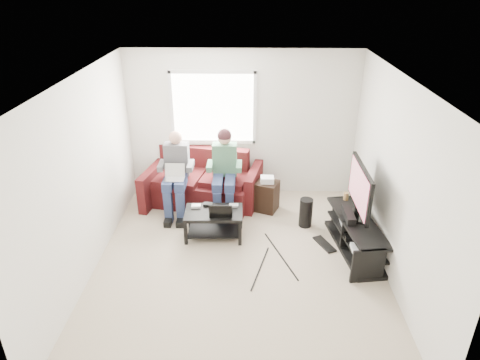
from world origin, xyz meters
name	(u,v)px	position (x,y,z in m)	size (l,w,h in m)	color
floor	(239,263)	(0.00, 0.00, 0.00)	(4.50, 4.50, 0.00)	#BDA793
ceiling	(239,79)	(0.00, 0.00, 2.60)	(4.50, 4.50, 0.00)	white
wall_back	(242,125)	(0.00, 2.25, 1.30)	(4.50, 4.50, 0.00)	silver
wall_front	(231,304)	(0.00, -2.25, 1.30)	(4.50, 4.50, 0.00)	silver
wall_left	(84,179)	(-2.00, 0.00, 1.30)	(4.50, 4.50, 0.00)	silver
wall_right	(396,183)	(2.00, 0.00, 1.30)	(4.50, 4.50, 0.00)	silver
window	(213,108)	(-0.50, 2.23, 1.60)	(1.48, 0.04, 1.28)	white
sofa	(203,184)	(-0.68, 1.82, 0.33)	(2.13, 1.24, 0.91)	#4D1315
person_left	(176,170)	(-1.08, 1.47, 0.76)	(0.40, 0.70, 1.38)	navy
person_right	(224,167)	(-0.28, 1.49, 0.82)	(0.40, 0.71, 1.43)	navy
laptop_silver	(174,176)	(-1.08, 1.29, 0.75)	(0.32, 0.22, 0.24)	silver
coffee_table	(214,218)	(-0.40, 0.70, 0.32)	(0.89, 0.56, 0.44)	black
laptop_black	(221,207)	(-0.28, 0.62, 0.56)	(0.34, 0.24, 0.24)	black
controller_a	(196,206)	(-0.68, 0.82, 0.46)	(0.14, 0.09, 0.04)	silver
controller_b	(208,204)	(-0.50, 0.88, 0.46)	(0.14, 0.09, 0.04)	black
controller_c	(234,206)	(-0.10, 0.85, 0.46)	(0.14, 0.09, 0.04)	gray
tv_stand	(356,237)	(1.70, 0.38, 0.22)	(0.65, 1.55, 0.50)	black
tv	(360,189)	(1.70, 0.48, 0.96)	(0.12, 1.10, 0.81)	black
soundbar	(348,214)	(1.58, 0.48, 0.55)	(0.12, 0.50, 0.10)	black
drink_cup	(346,196)	(1.65, 1.01, 0.56)	(0.08, 0.08, 0.12)	#9D7544
console_white	(363,249)	(1.70, -0.02, 0.29)	(0.30, 0.22, 0.06)	silver
console_grey	(352,221)	(1.70, 0.68, 0.30)	(0.34, 0.26, 0.08)	gray
console_black	(357,234)	(1.70, 0.33, 0.30)	(0.38, 0.30, 0.07)	black
subwoofer	(306,213)	(1.05, 1.04, 0.24)	(0.21, 0.21, 0.48)	black
keyboard_floor	(324,244)	(1.28, 0.49, 0.01)	(0.15, 0.44, 0.02)	black
end_table	(267,195)	(0.44, 1.54, 0.28)	(0.35, 0.35, 0.62)	black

